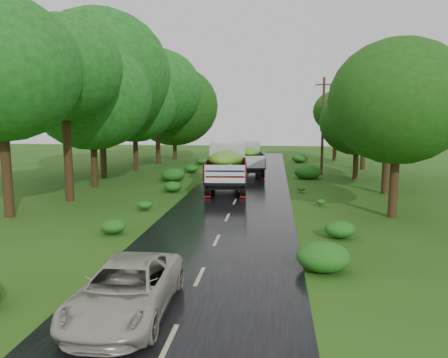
% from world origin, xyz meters
% --- Properties ---
extents(ground, '(120.00, 120.00, 0.00)m').
position_xyz_m(ground, '(0.00, 0.00, 0.00)').
color(ground, '#17470F').
rests_on(ground, ground).
extents(road, '(6.50, 80.00, 0.02)m').
position_xyz_m(road, '(0.00, 5.00, 0.01)').
color(road, black).
rests_on(road, ground).
extents(road_lines, '(0.12, 69.60, 0.00)m').
position_xyz_m(road_lines, '(0.00, 6.00, 0.02)').
color(road_lines, '#BFB78C').
rests_on(road_lines, road).
extents(truck_near, '(3.08, 7.30, 2.99)m').
position_xyz_m(truck_near, '(-0.94, 16.20, 1.69)').
color(truck_near, black).
rests_on(truck_near, ground).
extents(truck_far, '(3.07, 6.61, 2.68)m').
position_xyz_m(truck_far, '(0.00, 24.16, 1.52)').
color(truck_far, black).
rests_on(truck_far, ground).
extents(car, '(2.29, 4.79, 1.32)m').
position_xyz_m(car, '(-1.38, -2.78, 0.68)').
color(car, '#B3AE9F').
rests_on(car, road).
extents(utility_pole, '(1.41, 0.34, 8.10)m').
position_xyz_m(utility_pole, '(6.22, 24.52, 4.17)').
color(utility_pole, '#382616').
rests_on(utility_pole, ground).
extents(trees_left, '(6.81, 33.44, 10.34)m').
position_xyz_m(trees_left, '(-10.20, 22.41, 6.96)').
color(trees_left, black).
rests_on(trees_left, ground).
extents(trees_right, '(5.96, 31.39, 8.22)m').
position_xyz_m(trees_right, '(9.07, 21.49, 5.55)').
color(trees_right, black).
rests_on(trees_right, ground).
extents(shrubs, '(11.90, 44.00, 0.70)m').
position_xyz_m(shrubs, '(0.00, 14.00, 0.35)').
color(shrubs, '#1E5714').
rests_on(shrubs, ground).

